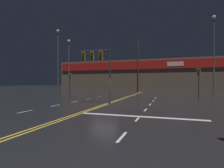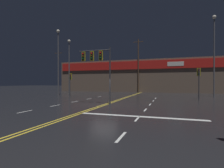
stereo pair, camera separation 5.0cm
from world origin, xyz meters
The scene contains 10 objects.
ground_plane centered at (0.00, 0.00, 0.00)m, with size 200.00×200.00×0.00m, color black.
road_markings centered at (0.68, -0.76, 0.00)m, with size 12.43×60.00×0.01m.
traffic_signal_median centered at (-1.11, 0.77, 4.44)m, with size 3.48×0.36×5.68m.
traffic_signal_corner_northwest centered at (-8.94, 8.50, 2.66)m, with size 0.42×0.36×3.62m.
traffic_signal_corner_northeast centered at (9.48, 8.64, 2.93)m, with size 0.42×0.36×3.99m.
streetlight_near_left centered at (-12.18, 13.34, 6.52)m, with size 0.56×0.56×10.34m.
streetlight_near_right centered at (-12.47, 10.33, 7.09)m, with size 0.56×0.56×11.39m.
streetlight_median_approach centered at (12.39, 14.32, 7.60)m, with size 0.56×0.56×12.35m.
building_backdrop centered at (0.00, 27.87, 3.68)m, with size 40.84×10.23×7.33m.
utility_pole_row centered at (0.97, 22.65, 5.76)m, with size 46.48×0.26×11.73m.
Camera 1 is at (5.94, -15.64, 2.14)m, focal length 28.00 mm.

